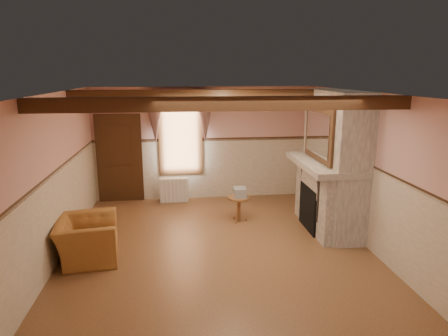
{
  "coord_description": "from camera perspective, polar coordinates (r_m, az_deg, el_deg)",
  "views": [
    {
      "loc": [
        -0.67,
        -6.84,
        3.13
      ],
      "look_at": [
        0.23,
        0.8,
        1.28
      ],
      "focal_mm": 32.0,
      "sensor_mm": 36.0,
      "label": 1
    }
  ],
  "objects": [
    {
      "name": "floor",
      "position": [
        7.55,
        -1.02,
        -10.99
      ],
      "size": [
        5.5,
        6.0,
        0.01
      ],
      "primitive_type": "cube",
      "color": "brown",
      "rests_on": "ground"
    },
    {
      "name": "bowl",
      "position": [
        8.38,
        13.8,
        1.64
      ],
      "size": [
        0.37,
        0.37,
        0.09
      ],
      "primitive_type": "imported",
      "color": "brown",
      "rests_on": "mantel"
    },
    {
      "name": "candle_red",
      "position": [
        7.64,
        15.92,
        0.63
      ],
      "size": [
        0.06,
        0.06,
        0.16
      ],
      "primitive_type": "cylinder",
      "color": "#AE2D15",
      "rests_on": "mantel"
    },
    {
      "name": "chair_rail",
      "position": [
        7.07,
        -1.07,
        0.14
      ],
      "size": [
        5.5,
        6.0,
        0.08
      ],
      "primitive_type": null,
      "color": "black",
      "rests_on": "wainscot"
    },
    {
      "name": "armchair",
      "position": [
        7.29,
        -18.94,
        -9.6
      ],
      "size": [
        1.11,
        1.23,
        0.72
      ],
      "primitive_type": "imported",
      "rotation": [
        0.0,
        0.0,
        1.7
      ],
      "color": "#9E662D",
      "rests_on": "floor"
    },
    {
      "name": "ceiling_beam_back",
      "position": [
        8.08,
        -1.96,
        10.43
      ],
      "size": [
        5.5,
        0.18,
        0.2
      ],
      "primitive_type": "cube",
      "color": "black",
      "rests_on": "ceiling"
    },
    {
      "name": "door",
      "position": [
        10.1,
        -14.69,
        1.16
      ],
      "size": [
        1.1,
        0.1,
        2.1
      ],
      "primitive_type": "cube",
      "color": "black",
      "rests_on": "floor"
    },
    {
      "name": "overmantel_mirror",
      "position": [
        8.01,
        13.35,
        4.8
      ],
      "size": [
        0.06,
        1.44,
        1.04
      ],
      "primitive_type": "cube",
      "color": "silver",
      "rests_on": "fireplace"
    },
    {
      "name": "wall_left",
      "position": [
        7.36,
        -22.91,
        -1.2
      ],
      "size": [
        0.02,
        6.0,
        2.8
      ],
      "primitive_type": "cube",
      "color": "#D89E95",
      "rests_on": "floor"
    },
    {
      "name": "radiator",
      "position": [
        9.95,
        -7.14,
        -3.14
      ],
      "size": [
        0.7,
        0.18,
        0.6
      ],
      "primitive_type": "cube",
      "rotation": [
        0.0,
        0.0,
        -0.0
      ],
      "color": "silver",
      "rests_on": "floor"
    },
    {
      "name": "ceiling",
      "position": [
        6.88,
        -1.12,
        10.73
      ],
      "size": [
        5.5,
        6.0,
        0.01
      ],
      "primitive_type": "cube",
      "color": "silver",
      "rests_on": "wall_back"
    },
    {
      "name": "wall_back",
      "position": [
        10.02,
        -2.76,
        3.52
      ],
      "size": [
        5.5,
        0.02,
        2.8
      ],
      "primitive_type": "cube",
      "color": "#D89E95",
      "rests_on": "floor"
    },
    {
      "name": "wainscot",
      "position": [
        7.28,
        -1.05,
        -5.61
      ],
      "size": [
        5.5,
        6.0,
        1.5
      ],
      "primitive_type": null,
      "color": "beige",
      "rests_on": "floor"
    },
    {
      "name": "firebox",
      "position": [
        8.35,
        12.4,
        -5.57
      ],
      "size": [
        0.2,
        0.95,
        0.9
      ],
      "primitive_type": "cube",
      "color": "black",
      "rests_on": "floor"
    },
    {
      "name": "oil_lamp",
      "position": [
        8.37,
        13.83,
        2.28
      ],
      "size": [
        0.11,
        0.11,
        0.28
      ],
      "primitive_type": "cylinder",
      "color": "#BA8934",
      "rests_on": "mantel"
    },
    {
      "name": "window_drapes",
      "position": [
        9.76,
        -6.32,
        8.23
      ],
      "size": [
        1.3,
        0.14,
        1.4
      ],
      "primitive_type": "cube",
      "color": "gray",
      "rests_on": "wall_back"
    },
    {
      "name": "jar_yellow",
      "position": [
        7.88,
        15.18,
        0.92
      ],
      "size": [
        0.06,
        0.06,
        0.12
      ],
      "primitive_type": "cylinder",
      "color": "yellow",
      "rests_on": "mantel"
    },
    {
      "name": "wall_right",
      "position": [
        7.84,
        19.35,
        -0.03
      ],
      "size": [
        0.02,
        6.0,
        2.8
      ],
      "primitive_type": "cube",
      "color": "#D89E95",
      "rests_on": "floor"
    },
    {
      "name": "mantel",
      "position": [
        8.19,
        14.34,
        0.57
      ],
      "size": [
        1.05,
        2.05,
        0.12
      ],
      "primitive_type": "cube",
      "color": "gray",
      "rests_on": "fireplace"
    },
    {
      "name": "fireplace",
      "position": [
        8.24,
        15.52,
        0.87
      ],
      "size": [
        0.85,
        2.0,
        2.8
      ],
      "primitive_type": "cube",
      "color": "gray",
      "rests_on": "floor"
    },
    {
      "name": "window",
      "position": [
        9.92,
        -6.24,
        4.83
      ],
      "size": [
        1.06,
        0.08,
        2.02
      ],
      "primitive_type": "cube",
      "color": "white",
      "rests_on": "wall_back"
    },
    {
      "name": "wall_front",
      "position": [
        4.27,
        2.97,
        -10.46
      ],
      "size": [
        5.5,
        0.02,
        2.8
      ],
      "primitive_type": "cube",
      "color": "#D89E95",
      "rests_on": "floor"
    },
    {
      "name": "ceiling_beam_front",
      "position": [
        5.7,
        0.08,
        9.15
      ],
      "size": [
        5.5,
        0.18,
        0.2
      ],
      "primitive_type": "cube",
      "color": "black",
      "rests_on": "ceiling"
    },
    {
      "name": "mantel_clock",
      "position": [
        8.89,
        12.57,
        2.73
      ],
      "size": [
        0.14,
        0.24,
        0.2
      ],
      "primitive_type": "cube",
      "color": "black",
      "rests_on": "mantel"
    },
    {
      "name": "book_stack",
      "position": [
        8.51,
        2.29,
        -3.48
      ],
      "size": [
        0.27,
        0.33,
        0.2
      ],
      "primitive_type": "cube",
      "rotation": [
        0.0,
        0.0,
        -0.04
      ],
      "color": "#B7AD8C",
      "rests_on": "side_table"
    },
    {
      "name": "side_table",
      "position": [
        8.62,
        2.12,
        -5.87
      ],
      "size": [
        0.59,
        0.59,
        0.55
      ],
      "primitive_type": "cylinder",
      "rotation": [
        0.0,
        0.0,
        0.25
      ],
      "color": "brown",
      "rests_on": "floor"
    }
  ]
}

